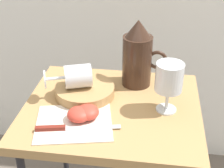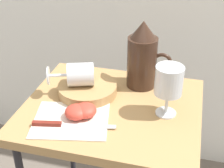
% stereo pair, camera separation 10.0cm
% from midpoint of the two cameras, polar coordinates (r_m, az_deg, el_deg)
% --- Properties ---
extents(table, '(0.56, 0.48, 0.70)m').
position_cam_midpoint_polar(table, '(1.09, -2.66, -6.93)').
color(table, '#AD8451').
rests_on(table, ground_plane).
extents(linen_napkin, '(0.25, 0.23, 0.00)m').
position_cam_midpoint_polar(linen_napkin, '(0.98, -9.59, -6.80)').
color(linen_napkin, silver).
rests_on(linen_napkin, table).
extents(basket_tray, '(0.20, 0.20, 0.03)m').
position_cam_midpoint_polar(basket_tray, '(1.10, -7.37, -1.27)').
color(basket_tray, '#AD8451').
rests_on(basket_tray, table).
extents(pitcher, '(0.15, 0.10, 0.24)m').
position_cam_midpoint_polar(pitcher, '(1.12, 1.90, 4.28)').
color(pitcher, '#382319').
rests_on(pitcher, table).
extents(wine_glass_upright, '(0.08, 0.08, 0.16)m').
position_cam_midpoint_polar(wine_glass_upright, '(0.97, 7.04, 0.58)').
color(wine_glass_upright, silver).
rests_on(wine_glass_upright, table).
extents(wine_glass_tipped_near, '(0.16, 0.11, 0.08)m').
position_cam_midpoint_polar(wine_glass_tipped_near, '(1.07, -8.88, 1.25)').
color(wine_glass_tipped_near, silver).
rests_on(wine_glass_tipped_near, basket_tray).
extents(apple_half_left, '(0.07, 0.07, 0.04)m').
position_cam_midpoint_polar(apple_half_left, '(0.98, -8.74, -5.35)').
color(apple_half_left, '#CC3D2D').
rests_on(apple_half_left, linen_napkin).
extents(apple_half_right, '(0.07, 0.07, 0.04)m').
position_cam_midpoint_polar(apple_half_right, '(0.98, -7.27, -5.00)').
color(apple_half_right, '#CC3D2D').
rests_on(apple_half_right, linen_napkin).
extents(knife, '(0.24, 0.06, 0.01)m').
position_cam_midpoint_polar(knife, '(0.96, -11.16, -7.65)').
color(knife, silver).
rests_on(knife, linen_napkin).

